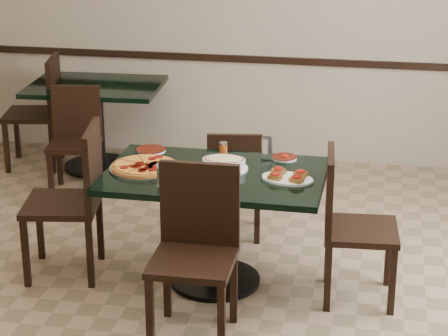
% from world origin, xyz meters
% --- Properties ---
extents(floor, '(5.50, 5.50, 0.00)m').
position_xyz_m(floor, '(0.00, 0.00, 0.00)').
color(floor, '#907353').
rests_on(floor, ground).
extents(room_shell, '(5.50, 5.50, 5.50)m').
position_xyz_m(room_shell, '(1.02, 1.73, 1.17)').
color(room_shell, white).
rests_on(room_shell, floor).
extents(main_table, '(1.36, 0.88, 0.75)m').
position_xyz_m(main_table, '(0.06, 0.27, 0.57)').
color(main_table, black).
rests_on(main_table, floor).
extents(back_table, '(1.15, 0.86, 0.75)m').
position_xyz_m(back_table, '(-1.36, 2.21, 0.52)').
color(back_table, black).
rests_on(back_table, floor).
extents(chair_far, '(0.43, 0.43, 0.81)m').
position_xyz_m(chair_far, '(0.06, 0.97, 0.45)').
color(chair_far, black).
rests_on(chair_far, floor).
extents(chair_near, '(0.46, 0.46, 0.98)m').
position_xyz_m(chair_near, '(0.06, -0.32, 0.55)').
color(chair_near, black).
rests_on(chair_near, floor).
extents(chair_right, '(0.47, 0.47, 0.94)m').
position_xyz_m(chair_right, '(0.88, 0.23, 0.53)').
color(chair_right, black).
rests_on(chair_right, floor).
extents(chair_left, '(0.54, 0.54, 1.00)m').
position_xyz_m(chair_left, '(-0.84, 0.24, 0.57)').
color(chair_left, black).
rests_on(chair_left, floor).
extents(back_chair_near, '(0.45, 0.45, 0.85)m').
position_xyz_m(back_chair_near, '(-1.37, 1.69, 0.47)').
color(back_chair_near, black).
rests_on(back_chair_near, floor).
extents(back_chair_left, '(0.53, 0.53, 0.97)m').
position_xyz_m(back_chair_left, '(-1.84, 2.18, 0.55)').
color(back_chair_left, black).
rests_on(back_chair_left, floor).
extents(pepperoni_pizza, '(0.44, 0.44, 0.04)m').
position_xyz_m(pepperoni_pizza, '(-0.39, 0.26, 0.77)').
color(pepperoni_pizza, '#B5B4BC').
rests_on(pepperoni_pizza, main_table).
extents(lasagna_casserole, '(0.30, 0.30, 0.09)m').
position_xyz_m(lasagna_casserole, '(0.10, 0.34, 0.80)').
color(lasagna_casserole, white).
rests_on(lasagna_casserole, main_table).
extents(bread_basket, '(0.27, 0.23, 0.10)m').
position_xyz_m(bread_basket, '(0.10, 0.07, 0.79)').
color(bread_basket, brown).
rests_on(bread_basket, main_table).
extents(bruschetta_platter, '(0.37, 0.29, 0.05)m').
position_xyz_m(bruschetta_platter, '(0.51, 0.23, 0.77)').
color(bruschetta_platter, white).
rests_on(bruschetta_platter, main_table).
extents(side_plate_near, '(0.20, 0.20, 0.02)m').
position_xyz_m(side_plate_near, '(-0.04, -0.08, 0.76)').
color(side_plate_near, white).
rests_on(side_plate_near, main_table).
extents(side_plate_far_r, '(0.16, 0.16, 0.03)m').
position_xyz_m(side_plate_far_r, '(0.45, 0.61, 0.76)').
color(side_plate_far_r, white).
rests_on(side_plate_far_r, main_table).
extents(side_plate_far_l, '(0.20, 0.20, 0.02)m').
position_xyz_m(side_plate_far_l, '(-0.44, 0.60, 0.76)').
color(side_plate_far_l, white).
rests_on(side_plate_far_l, main_table).
extents(napkin_setting, '(0.15, 0.15, 0.01)m').
position_xyz_m(napkin_setting, '(-0.10, -0.08, 0.75)').
color(napkin_setting, white).
rests_on(napkin_setting, main_table).
extents(water_glass_a, '(0.07, 0.07, 0.15)m').
position_xyz_m(water_glass_a, '(0.34, 0.56, 0.83)').
color(water_glass_a, white).
rests_on(water_glass_a, main_table).
extents(water_glass_b, '(0.08, 0.08, 0.16)m').
position_xyz_m(water_glass_b, '(-0.18, -0.06, 0.83)').
color(water_glass_b, white).
rests_on(water_glass_b, main_table).
extents(pepper_shaker, '(0.05, 0.05, 0.09)m').
position_xyz_m(pepper_shaker, '(0.05, 0.59, 0.80)').
color(pepper_shaker, '#CC4D15').
rests_on(pepper_shaker, main_table).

